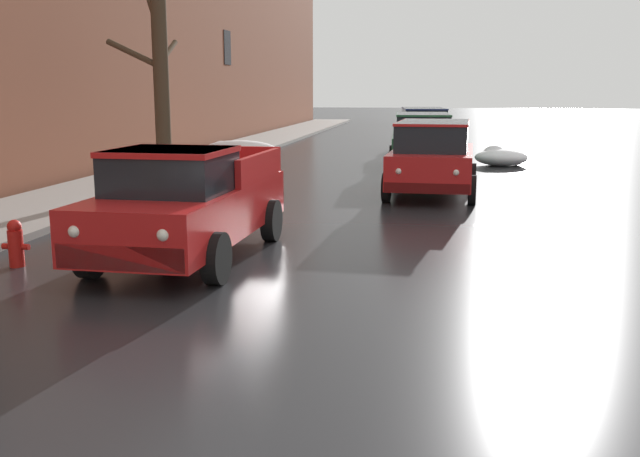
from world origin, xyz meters
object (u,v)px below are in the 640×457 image
suv_red_parked_kerbside_close (433,155)px  suv_darkblue_parked_far_down_block (423,128)px  bare_tree_mid_block (159,64)px  fire_hydrant (16,243)px  suv_green_parked_kerbside_mid (422,139)px  sedan_grey_queued_behind_truck (430,125)px  pickup_truck_red_approaching_near_lane (187,203)px

suv_red_parked_kerbside_close → suv_darkblue_parked_far_down_block: bearing=92.2°
bare_tree_mid_block → suv_darkblue_parked_far_down_block: size_ratio=1.38×
fire_hydrant → suv_darkblue_parked_far_down_block: bearing=75.2°
suv_green_parked_kerbside_mid → fire_hydrant: suv_green_parked_kerbside_mid is taller
suv_red_parked_kerbside_close → suv_darkblue_parked_far_down_block: size_ratio=0.94×
suv_red_parked_kerbside_close → suv_green_parked_kerbside_mid: bearing=93.9°
bare_tree_mid_block → fire_hydrant: size_ratio=9.36×
suv_darkblue_parked_far_down_block → sedan_grey_queued_behind_truck: 7.01m
suv_green_parked_kerbside_mid → fire_hydrant: 15.29m
suv_red_parked_kerbside_close → suv_green_parked_kerbside_mid: same height
suv_red_parked_kerbside_close → sedan_grey_queued_behind_truck: suv_red_parked_kerbside_close is taller
suv_green_parked_kerbside_mid → suv_darkblue_parked_far_down_block: (-0.09, 6.80, 0.00)m
suv_darkblue_parked_far_down_block → sedan_grey_queued_behind_truck: suv_darkblue_parked_far_down_block is taller
bare_tree_mid_block → suv_green_parked_kerbside_mid: (6.57, 5.81, -2.24)m
suv_darkblue_parked_far_down_block → fire_hydrant: suv_darkblue_parked_far_down_block is taller
suv_green_parked_kerbside_mid → suv_darkblue_parked_far_down_block: same height
suv_darkblue_parked_far_down_block → pickup_truck_red_approaching_near_lane: bearing=-99.0°
bare_tree_mid_block → suv_darkblue_parked_far_down_block: 14.36m
pickup_truck_red_approaching_near_lane → sedan_grey_queued_behind_truck: pickup_truck_red_approaching_near_lane is taller
sedan_grey_queued_behind_truck → suv_green_parked_kerbside_mid: bearing=-90.6°
fire_hydrant → pickup_truck_red_approaching_near_lane: bearing=20.5°
bare_tree_mid_block → pickup_truck_red_approaching_near_lane: bare_tree_mid_block is taller
bare_tree_mid_block → fire_hydrant: 8.91m
suv_red_parked_kerbside_close → fire_hydrant: (-6.05, -8.47, -0.63)m
pickup_truck_red_approaching_near_lane → suv_red_parked_kerbside_close: suv_red_parked_kerbside_close is taller
suv_red_parked_kerbside_close → suv_green_parked_kerbside_mid: 5.74m
suv_red_parked_kerbside_close → suv_darkblue_parked_far_down_block: 12.54m
suv_green_parked_kerbside_mid → fire_hydrant: bearing=-111.7°
suv_red_parked_kerbside_close → pickup_truck_red_approaching_near_lane: bearing=-115.9°
pickup_truck_red_approaching_near_lane → suv_darkblue_parked_far_down_block: (3.20, 20.11, 0.11)m
bare_tree_mid_block → suv_darkblue_parked_far_down_block: (6.48, 12.61, -2.24)m
pickup_truck_red_approaching_near_lane → fire_hydrant: (-2.36, -0.88, -0.52)m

